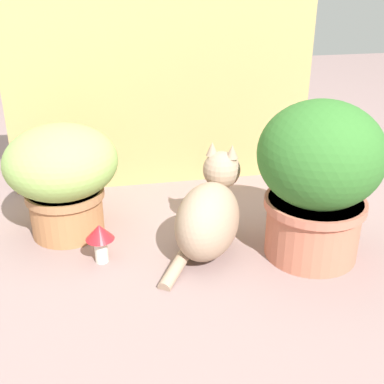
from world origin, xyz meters
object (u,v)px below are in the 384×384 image
Objects in this scene: grass_planter at (62,174)px; mushroom_ornament_red at (100,237)px; leafy_planter at (318,176)px; cat at (210,215)px.

grass_planter is 2.94× the size of mushroom_ornament_red.
mushroom_ornament_red is (-0.60, 0.07, -0.17)m from leafy_planter.
leafy_planter is at bearing -12.92° from cat.
leafy_planter is 3.85× the size of mushroom_ornament_red.
cat is 2.78× the size of mushroom_ornament_red.
leafy_planter reaches higher than mushroom_ornament_red.
cat is 0.31m from mushroom_ornament_red.
mushroom_ornament_red is at bearing 172.86° from leafy_planter.
cat is at bearing -26.19° from grass_planter.
leafy_planter is at bearing -20.97° from grass_planter.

